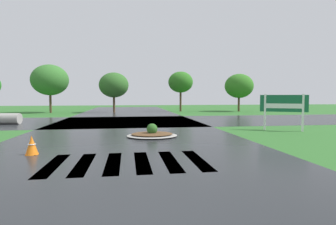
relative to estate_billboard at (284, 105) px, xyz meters
The scene contains 8 objects.
asphalt_roadway 9.64m from the estate_billboard, behind, with size 11.46×80.00×0.01m, color #232628.
asphalt_cross_road 12.19m from the estate_billboard, 140.85° to the left, with size 90.00×10.32×0.01m, color #232628.
crosswalk_stripes 11.60m from the estate_billboard, 144.70° to the right, with size 4.95×2.94×0.01m.
estate_billboard is the anchor object (origin of this frame).
median_island 8.36m from the estate_billboard, behind, with size 2.60×2.23×0.68m.
drainage_pipe_stack 19.32m from the estate_billboard, 160.19° to the left, with size 1.63×1.04×0.82m.
traffic_cone 13.77m from the estate_billboard, 158.62° to the right, with size 0.44×0.44×0.69m.
background_treeline 23.56m from the estate_billboard, 118.74° to the left, with size 36.00×5.11×6.07m.
Camera 1 is at (0.02, -3.56, 2.09)m, focal length 28.87 mm.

